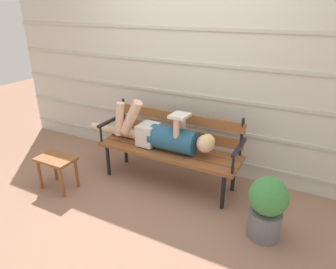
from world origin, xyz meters
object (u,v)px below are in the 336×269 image
object	(u,v)px
reclining_person	(162,135)
footstool	(57,164)
park_bench	(171,143)
potted_plant	(267,206)

from	to	relation	value
reclining_person	footstool	size ratio (longest dim) A/B	3.95
park_bench	footstool	world-z (taller)	park_bench
park_bench	potted_plant	xyz separation A→B (m)	(1.18, -0.47, -0.15)
footstool	reclining_person	bearing A→B (deg)	34.92
footstool	potted_plant	xyz separation A→B (m)	(2.22, 0.28, 0.02)
footstool	park_bench	bearing A→B (deg)	35.67
reclining_person	footstool	world-z (taller)	reclining_person
potted_plant	footstool	bearing A→B (deg)	-172.87
reclining_person	potted_plant	size ratio (longest dim) A/B	2.83
reclining_person	footstool	xyz separation A→B (m)	(-0.97, -0.68, -0.29)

